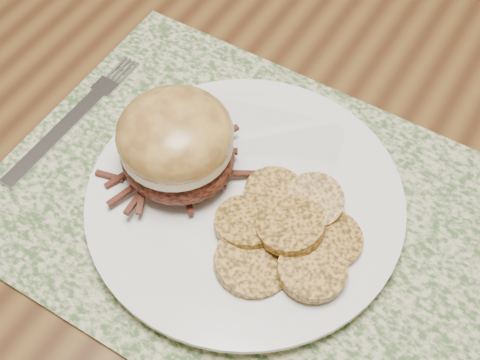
% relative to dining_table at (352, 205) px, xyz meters
% --- Properties ---
extents(dining_table, '(1.50, 0.90, 0.75)m').
position_rel_dining_table_xyz_m(dining_table, '(0.00, 0.00, 0.00)').
color(dining_table, brown).
rests_on(dining_table, ground).
extents(placemat, '(0.45, 0.33, 0.00)m').
position_rel_dining_table_xyz_m(placemat, '(-0.06, -0.10, 0.08)').
color(placemat, '#3D5B2E').
rests_on(placemat, dining_table).
extents(dinner_plate, '(0.26, 0.26, 0.02)m').
position_rel_dining_table_xyz_m(dinner_plate, '(-0.07, -0.10, 0.09)').
color(dinner_plate, white).
rests_on(dinner_plate, placemat).
extents(pork_sandwich, '(0.13, 0.13, 0.08)m').
position_rel_dining_table_xyz_m(pork_sandwich, '(-0.13, -0.11, 0.14)').
color(pork_sandwich, black).
rests_on(pork_sandwich, dinner_plate).
extents(roasted_potatoes, '(0.14, 0.14, 0.03)m').
position_rel_dining_table_xyz_m(roasted_potatoes, '(-0.02, -0.12, 0.11)').
color(roasted_potatoes, '#C18638').
rests_on(roasted_potatoes, dinner_plate).
extents(fork, '(0.02, 0.19, 0.00)m').
position_rel_dining_table_xyz_m(fork, '(-0.26, -0.10, 0.09)').
color(fork, '#B5B5BC').
rests_on(fork, placemat).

